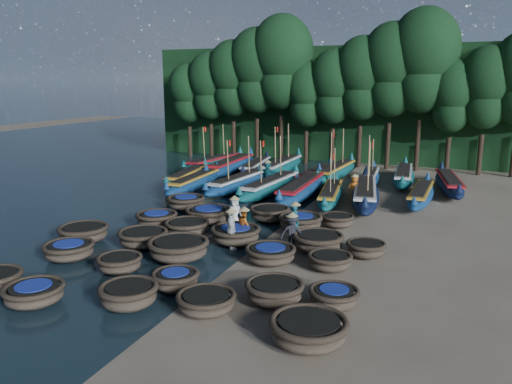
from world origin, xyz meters
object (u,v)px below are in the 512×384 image
at_px(long_boat_17, 449,183).
at_px(coracle_7, 176,279).
at_px(coracle_1, 34,293).
at_px(coracle_21, 209,214).
at_px(long_boat_3, 239,182).
at_px(long_boat_12, 281,166).
at_px(coracle_3, 206,301).
at_px(long_boat_14, 336,172).
at_px(coracle_4, 309,330).
at_px(long_boat_11, 256,167).
at_px(coracle_12, 178,248).
at_px(fisherman_0, 235,212).
at_px(long_boat_5, 302,189).
at_px(long_boat_15, 369,178).
at_px(coracle_15, 157,219).
at_px(coracle_9, 334,297).
at_px(long_boat_8, 421,195).
at_px(long_boat_6, 331,194).
at_px(coracle_8, 275,291).
at_px(long_boat_10, 231,165).
at_px(coracle_18, 318,241).
at_px(fisherman_6, 354,188).
at_px(long_boat_1, 188,176).
at_px(coracle_19, 366,248).
at_px(coracle_2, 129,294).
at_px(coracle_10, 83,233).
at_px(coracle_5, 69,250).
at_px(fisherman_3, 292,232).
at_px(coracle_22, 270,213).
at_px(coracle_11, 143,237).
at_px(coracle_23, 301,222).
at_px(coracle_16, 187,227).
at_px(coracle_17, 236,234).
at_px(fisherman_2, 244,223).
at_px(long_boat_13, 315,175).
at_px(fisherman_5, 268,173).
at_px(long_boat_16, 404,176).
at_px(long_boat_9, 214,163).
at_px(fisherman_1, 295,219).
at_px(coracle_13, 270,254).
at_px(long_boat_4, 271,186).
at_px(coracle_14, 330,261).

bearing_deg(long_boat_17, coracle_7, -121.62).
relative_size(coracle_1, coracle_21, 0.78).
bearing_deg(long_boat_3, long_boat_12, 90.70).
xyz_separation_m(coracle_3, long_boat_14, (-1.37, 22.67, 0.21)).
height_order(coracle_4, long_boat_11, long_boat_11).
distance_m(coracle_12, fisherman_0, 4.83).
distance_m(long_boat_5, long_boat_15, 6.30).
xyz_separation_m(coracle_12, coracle_15, (-3.35, 3.50, -0.04)).
xyz_separation_m(coracle_9, long_boat_8, (1.40, 15.60, 0.12)).
height_order(coracle_3, long_boat_6, long_boat_6).
bearing_deg(coracle_8, long_boat_10, 118.87).
bearing_deg(coracle_18, long_boat_15, 91.62).
relative_size(coracle_9, fisherman_6, 1.09).
distance_m(coracle_4, coracle_12, 8.07).
xyz_separation_m(long_boat_1, long_boat_12, (4.85, 5.94, 0.09)).
bearing_deg(coracle_19, coracle_2, -129.06).
relative_size(coracle_10, coracle_12, 0.74).
bearing_deg(long_boat_10, coracle_5, -85.33).
bearing_deg(coracle_21, coracle_1, -94.45).
bearing_deg(long_boat_14, coracle_8, -77.60).
relative_size(long_boat_14, fisherman_3, 4.74).
distance_m(coracle_10, coracle_22, 9.13).
bearing_deg(coracle_12, long_boat_1, 118.77).
height_order(coracle_11, long_boat_10, long_boat_10).
height_order(coracle_21, coracle_23, coracle_21).
relative_size(coracle_16, long_boat_17, 0.30).
bearing_deg(long_boat_12, long_boat_11, -165.27).
distance_m(coracle_17, coracle_18, 3.68).
xyz_separation_m(long_boat_14, long_boat_15, (2.66, -1.33, -0.08)).
bearing_deg(fisherman_2, long_boat_10, -3.47).
xyz_separation_m(coracle_21, long_boat_17, (11.04, 12.47, 0.10)).
xyz_separation_m(long_boat_13, fisherman_5, (-2.74, -2.30, 0.35)).
bearing_deg(fisherman_0, coracle_4, -107.98).
relative_size(coracle_1, coracle_23, 0.85).
relative_size(coracle_1, long_boat_17, 0.26).
xyz_separation_m(long_boat_16, fisherman_5, (-8.66, -4.08, 0.31)).
bearing_deg(long_boat_9, fisherman_1, -44.51).
distance_m(coracle_3, coracle_18, 7.05).
relative_size(coracle_21, long_boat_16, 0.32).
bearing_deg(long_boat_13, coracle_13, -77.05).
bearing_deg(coracle_23, coracle_2, -104.25).
relative_size(coracle_1, long_boat_10, 0.23).
distance_m(coracle_2, long_boat_12, 23.93).
xyz_separation_m(long_boat_13, long_boat_15, (3.80, 0.20, -0.01)).
xyz_separation_m(coracle_1, long_boat_15, (6.73, 22.98, 0.11)).
height_order(coracle_7, long_boat_4, long_boat_4).
relative_size(coracle_12, long_boat_14, 0.36).
height_order(coracle_2, long_boat_10, long_boat_10).
distance_m(coracle_2, coracle_14, 7.64).
xyz_separation_m(coracle_23, fisherman_6, (1.21, 6.69, 0.43)).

